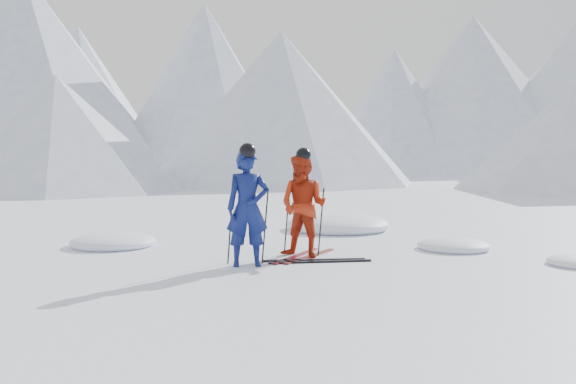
{
  "coord_description": "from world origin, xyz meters",
  "views": [
    {
      "loc": [
        -1.15,
        -10.09,
        1.76
      ],
      "look_at": [
        -1.86,
        0.5,
        1.1
      ],
      "focal_mm": 38.0,
      "sensor_mm": 36.0,
      "label": 1
    }
  ],
  "objects": [
    {
      "name": "ski_loose_a",
      "position": [
        -1.38,
        -0.12,
        0.01
      ],
      "size": [
        1.69,
        0.4,
        0.03
      ],
      "primitive_type": "cube",
      "rotation": [
        0.0,
        0.0,
        1.75
      ],
      "color": "black",
      "rests_on": "ground"
    },
    {
      "name": "mountain_range",
      "position": [
        5.71,
        35.31,
        6.72
      ],
      "size": [
        106.15,
        62.94,
        15.53
      ],
      "color": "#B2BCD1",
      "rests_on": "ground"
    },
    {
      "name": "pole_red_right",
      "position": [
        -1.28,
        0.4,
        0.59
      ],
      "size": [
        0.12,
        0.08,
        1.17
      ],
      "primitive_type": "cylinder",
      "rotation": [
        -0.05,
        0.08,
        0.0
      ],
      "color": "black",
      "rests_on": "ground"
    },
    {
      "name": "pole_blue_right",
      "position": [
        -2.17,
        -0.4,
        0.61
      ],
      "size": [
        0.12,
        0.07,
        1.22
      ],
      "primitive_type": "cylinder",
      "rotation": [
        -0.04,
        0.08,
        0.0
      ],
      "color": "black",
      "rests_on": "ground"
    },
    {
      "name": "snow_lumps",
      "position": [
        -1.37,
        2.97,
        0.0
      ],
      "size": [
        9.43,
        5.98,
        0.52
      ],
      "color": "white",
      "rests_on": "ground"
    },
    {
      "name": "pole_blue_left",
      "position": [
        -2.72,
        -0.5,
        0.61
      ],
      "size": [
        0.12,
        0.09,
        1.22
      ],
      "primitive_type": "cylinder",
      "rotation": [
        0.05,
        0.08,
        0.0
      ],
      "color": "black",
      "rests_on": "ground"
    },
    {
      "name": "ski_worn_left",
      "position": [
        -1.7,
        0.25,
        0.01
      ],
      "size": [
        0.71,
        1.61,
        0.03
      ],
      "primitive_type": "cube",
      "rotation": [
        0.0,
        0.0,
        -0.38
      ],
      "color": "black",
      "rests_on": "ground"
    },
    {
      "name": "ski_loose_b",
      "position": [
        -1.28,
        -0.27,
        0.01
      ],
      "size": [
        1.68,
        0.46,
        0.03
      ],
      "primitive_type": "cube",
      "rotation": [
        0.0,
        0.0,
        1.79
      ],
      "color": "black",
      "rests_on": "ground"
    },
    {
      "name": "skier_red",
      "position": [
        -1.58,
        0.25,
        0.88
      ],
      "size": [
        1.05,
        0.96,
        1.76
      ],
      "primitive_type": "imported",
      "rotation": [
        0.0,
        0.0,
        -0.41
      ],
      "color": "#AC260D",
      "rests_on": "ground"
    },
    {
      "name": "ground",
      "position": [
        0.0,
        0.0,
        0.0
      ],
      "size": [
        160.0,
        160.0,
        0.0
      ],
      "primitive_type": "plane",
      "color": "white",
      "rests_on": "ground"
    },
    {
      "name": "skier_blue",
      "position": [
        -2.42,
        -0.65,
        0.91
      ],
      "size": [
        0.75,
        0.58,
        1.83
      ],
      "primitive_type": "imported",
      "rotation": [
        0.0,
        0.0,
        0.23
      ],
      "color": "#0E1854",
      "rests_on": "ground"
    },
    {
      "name": "ski_worn_right",
      "position": [
        -1.46,
        0.25,
        0.01
      ],
      "size": [
        0.82,
        1.57,
        0.03
      ],
      "primitive_type": "cube",
      "rotation": [
        0.0,
        0.0,
        -0.45
      ],
      "color": "black",
      "rests_on": "ground"
    },
    {
      "name": "pole_red_left",
      "position": [
        -1.88,
        0.5,
        0.59
      ],
      "size": [
        0.12,
        0.09,
        1.17
      ],
      "primitive_type": "cylinder",
      "rotation": [
        0.06,
        0.08,
        0.0
      ],
      "color": "black",
      "rests_on": "ground"
    }
  ]
}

